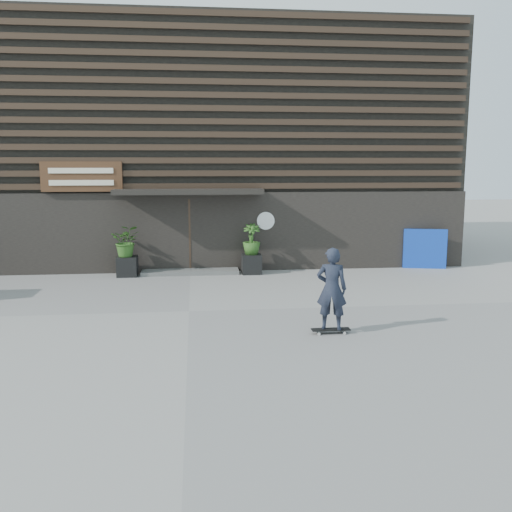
{
  "coord_description": "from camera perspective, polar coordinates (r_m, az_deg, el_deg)",
  "views": [
    {
      "loc": [
        0.18,
        -12.69,
        3.34
      ],
      "look_at": [
        1.67,
        1.03,
        1.1
      ],
      "focal_mm": 39.34,
      "sensor_mm": 36.0,
      "label": 1
    }
  ],
  "objects": [
    {
      "name": "ground",
      "position": [
        13.12,
        -6.83,
        -5.59
      ],
      "size": [
        80.0,
        80.0,
        0.0
      ],
      "primitive_type": "plane",
      "color": "gray",
      "rests_on": "ground"
    },
    {
      "name": "blue_tarp",
      "position": [
        19.11,
        16.79,
        0.71
      ],
      "size": [
        1.36,
        0.43,
        1.29
      ],
      "primitive_type": "cube",
      "rotation": [
        0.0,
        0.0,
        -0.23
      ],
      "color": "#0C31A4",
      "rests_on": "ground"
    },
    {
      "name": "bamboo_right",
      "position": [
        17.32,
        -0.46,
        1.72
      ],
      "size": [
        0.54,
        0.54,
        0.96
      ],
      "primitive_type": "imported",
      "color": "#2D591E",
      "rests_on": "planter_pot_right"
    },
    {
      "name": "entrance_step",
      "position": [
        17.6,
        -6.69,
        -1.59
      ],
      "size": [
        3.0,
        0.8,
        0.12
      ],
      "primitive_type": "cube",
      "color": "#51514E",
      "rests_on": "ground"
    },
    {
      "name": "bamboo_left",
      "position": [
        17.36,
        -13.04,
        1.5
      ],
      "size": [
        0.86,
        0.75,
        0.96
      ],
      "primitive_type": "imported",
      "color": "#2D591E",
      "rests_on": "planter_pot_left"
    },
    {
      "name": "planter_pot_left",
      "position": [
        17.48,
        -12.95,
        -1.03
      ],
      "size": [
        0.6,
        0.6,
        0.6
      ],
      "primitive_type": "cube",
      "color": "black",
      "rests_on": "ground"
    },
    {
      "name": "planter_pot_right",
      "position": [
        17.44,
        -0.46,
        -0.82
      ],
      "size": [
        0.6,
        0.6,
        0.6
      ],
      "primitive_type": "cube",
      "color": "black",
      "rests_on": "ground"
    },
    {
      "name": "skateboarder",
      "position": [
        11.23,
        7.7,
        -3.35
      ],
      "size": [
        0.78,
        0.54,
        1.75
      ],
      "color": "black",
      "rests_on": "ground"
    },
    {
      "name": "building",
      "position": [
        22.66,
        -6.78,
        10.8
      ],
      "size": [
        18.0,
        11.0,
        8.0
      ],
      "color": "black",
      "rests_on": "ground"
    }
  ]
}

